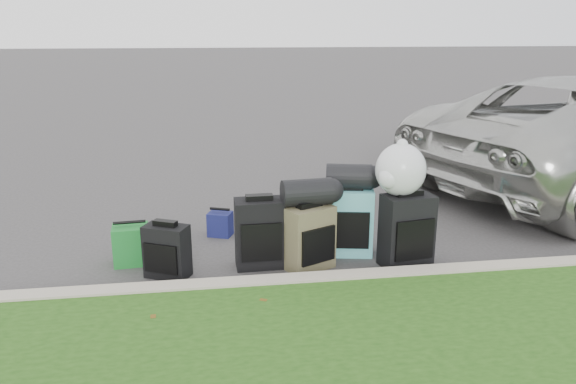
{
  "coord_description": "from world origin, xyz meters",
  "views": [
    {
      "loc": [
        -0.9,
        -5.32,
        2.19
      ],
      "look_at": [
        -0.1,
        0.2,
        0.55
      ],
      "focal_mm": 35.0,
      "sensor_mm": 36.0,
      "label": 1
    }
  ],
  "objects": [
    {
      "name": "ground",
      "position": [
        0.0,
        0.0,
        0.0
      ],
      "size": [
        120.0,
        120.0,
        0.0
      ],
      "primitive_type": "plane",
      "color": "#383535",
      "rests_on": "ground"
    },
    {
      "name": "curb",
      "position": [
        0.0,
        -1.0,
        0.07
      ],
      "size": [
        120.0,
        0.18,
        0.15
      ],
      "primitive_type": "cube",
      "color": "#9E937F",
      "rests_on": "ground"
    },
    {
      "name": "suitcase_small_black",
      "position": [
        -1.31,
        -0.5,
        0.24
      ],
      "size": [
        0.45,
        0.36,
        0.49
      ],
      "primitive_type": "cube",
      "rotation": [
        0.0,
        0.0,
        -0.44
      ],
      "color": "black",
      "rests_on": "ground"
    },
    {
      "name": "suitcase_large_black_left",
      "position": [
        -0.45,
        -0.38,
        0.33
      ],
      "size": [
        0.46,
        0.28,
        0.66
      ],
      "primitive_type": "cube",
      "rotation": [
        0.0,
        0.0,
        0.02
      ],
      "color": "black",
      "rests_on": "ground"
    },
    {
      "name": "suitcase_olive",
      "position": [
        -0.01,
        -0.5,
        0.3
      ],
      "size": [
        0.52,
        0.44,
        0.61
      ],
      "primitive_type": "cube",
      "rotation": [
        0.0,
        0.0,
        0.45
      ],
      "color": "#47422B",
      "rests_on": "ground"
    },
    {
      "name": "suitcase_teal",
      "position": [
        0.45,
        -0.2,
        0.33
      ],
      "size": [
        0.51,
        0.36,
        0.67
      ],
      "primitive_type": "cube",
      "rotation": [
        0.0,
        0.0,
        -0.19
      ],
      "color": "teal",
      "rests_on": "ground"
    },
    {
      "name": "suitcase_large_black_right",
      "position": [
        0.92,
        -0.58,
        0.35
      ],
      "size": [
        0.51,
        0.35,
        0.7
      ],
      "primitive_type": "cube",
      "rotation": [
        0.0,
        0.0,
        0.17
      ],
      "color": "black",
      "rests_on": "ground"
    },
    {
      "name": "tote_green",
      "position": [
        -1.67,
        -0.14,
        0.19
      ],
      "size": [
        0.35,
        0.29,
        0.38
      ],
      "primitive_type": "cube",
      "rotation": [
        0.0,
        0.0,
        0.08
      ],
      "color": "#197128",
      "rests_on": "ground"
    },
    {
      "name": "tote_navy",
      "position": [
        -0.81,
        0.49,
        0.13
      ],
      "size": [
        0.3,
        0.27,
        0.26
      ],
      "primitive_type": "cube",
      "rotation": [
        0.0,
        0.0,
        -0.37
      ],
      "color": "#171B51",
      "rests_on": "ground"
    },
    {
      "name": "duffel_left",
      "position": [
        -0.02,
        -0.45,
        0.73
      ],
      "size": [
        0.48,
        0.29,
        0.25
      ],
      "primitive_type": "cylinder",
      "rotation": [
        0.0,
        1.57,
        0.08
      ],
      "color": "black",
      "rests_on": "suitcase_olive"
    },
    {
      "name": "duffel_right",
      "position": [
        0.45,
        -0.17,
        0.79
      ],
      "size": [
        0.49,
        0.35,
        0.25
      ],
      "primitive_type": "cylinder",
      "rotation": [
        0.0,
        1.57,
        -0.25
      ],
      "color": "black",
      "rests_on": "suitcase_teal"
    },
    {
      "name": "trash_bag",
      "position": [
        0.84,
        -0.52,
        0.93
      ],
      "size": [
        0.47,
        0.47,
        0.47
      ],
      "primitive_type": "sphere",
      "color": "silver",
      "rests_on": "suitcase_large_black_right"
    }
  ]
}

